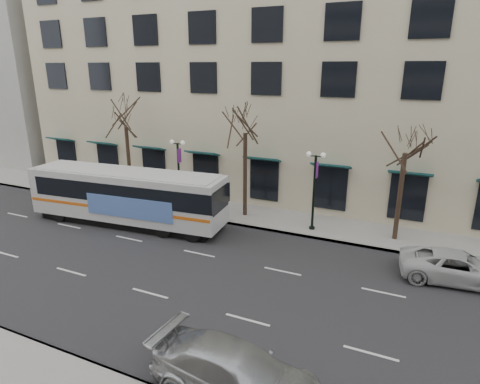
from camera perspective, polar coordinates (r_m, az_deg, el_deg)
The scene contains 12 objects.
ground at distance 21.50m, azimuth -8.96°, elevation -11.12°, with size 160.00×160.00×0.00m, color black.
sidewalk_far at distance 27.22m, azimuth 10.59°, elevation -4.71°, with size 80.00×4.00×0.15m, color gray.
building_hotel at distance 38.80m, azimuth 5.62°, elevation 20.02°, with size 40.00×20.00×24.00m, color #BEB191.
building_far_upblock at distance 61.05m, azimuth -30.36°, elevation 18.78°, with size 28.00×20.00×28.00m, color #999993.
tree_far_left at distance 32.20m, azimuth -16.06°, elevation 10.53°, with size 3.60×3.60×8.34m.
tree_far_mid at distance 26.86m, azimuth 0.76°, elevation 10.39°, with size 3.60×3.60×8.55m.
tree_far_right at distance 24.72m, azimuth 22.69°, elevation 7.31°, with size 3.60×3.60×8.06m.
lamp_post_left at distance 29.43m, azimuth -8.70°, elevation 2.96°, with size 1.22×0.45×5.21m.
lamp_post_right at distance 25.54m, azimuth 10.52°, elevation 0.63°, with size 1.22×0.45×5.21m.
city_bus at distance 27.67m, azimuth -15.64°, elevation -0.46°, with size 13.74×4.14×3.67m.
silver_car at distance 13.96m, azimuth -0.32°, elevation -24.55°, with size 2.42×5.96×1.73m, color #AAAEB2.
white_pickup at distance 22.78m, azimuth 28.58°, elevation -9.35°, with size 2.50×5.43×1.51m, color #BDBDBD.
Camera 1 is at (10.70, -15.62, 10.20)m, focal length 30.00 mm.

